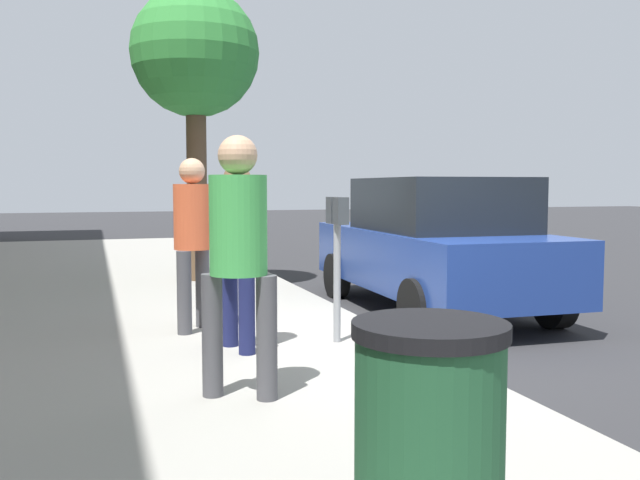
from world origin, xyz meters
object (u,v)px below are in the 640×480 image
(trash_bin, at_px, (429,453))
(pedestrian_bystander, at_px, (238,242))
(parking_officer, at_px, (193,229))
(parked_sedan_near, at_px, (435,245))
(pedestrian_at_meter, at_px, (238,243))
(street_tree, at_px, (195,57))
(parking_meter, at_px, (337,238))

(trash_bin, bearing_deg, pedestrian_bystander, 4.83)
(parking_officer, relative_size, parked_sedan_near, 0.40)
(parked_sedan_near, height_order, trash_bin, parked_sedan_near)
(parked_sedan_near, xyz_separation_m, trash_bin, (-5.78, 3.09, -0.24))
(pedestrian_at_meter, height_order, parking_officer, parking_officer)
(pedestrian_bystander, height_order, trash_bin, pedestrian_bystander)
(pedestrian_bystander, xyz_separation_m, trash_bin, (-2.48, -0.21, -0.61))
(street_tree, bearing_deg, parking_officer, 171.05)
(parking_meter, bearing_deg, parked_sedan_near, -47.64)
(parking_officer, distance_m, trash_bin, 4.94)
(parking_meter, height_order, pedestrian_bystander, pedestrian_bystander)
(parked_sedan_near, bearing_deg, pedestrian_bystander, 134.96)
(pedestrian_at_meter, distance_m, parked_sedan_near, 3.57)
(parking_meter, relative_size, parking_officer, 0.78)
(parking_meter, xyz_separation_m, trash_bin, (-3.92, 1.05, -0.51))
(street_tree, distance_m, trash_bin, 9.30)
(parking_officer, height_order, trash_bin, parking_officer)
(pedestrian_bystander, bearing_deg, parking_officer, 29.94)
(parking_officer, relative_size, trash_bin, 1.79)
(pedestrian_at_meter, bearing_deg, parking_meter, -11.42)
(parking_officer, bearing_deg, parking_meter, -1.60)
(pedestrian_bystander, bearing_deg, pedestrian_at_meter, 19.01)
(parking_meter, distance_m, trash_bin, 4.09)
(pedestrian_bystander, distance_m, street_tree, 6.78)
(street_tree, bearing_deg, trash_bin, 177.29)
(parking_meter, distance_m, parking_officer, 1.59)
(parked_sedan_near, bearing_deg, parking_officer, 104.97)
(parking_meter, distance_m, pedestrian_bystander, 1.91)
(parking_officer, relative_size, street_tree, 0.39)
(parking_meter, relative_size, pedestrian_bystander, 0.75)
(parked_sedan_near, xyz_separation_m, street_tree, (3.00, 2.68, 2.80))
(parking_officer, distance_m, parked_sedan_near, 3.42)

